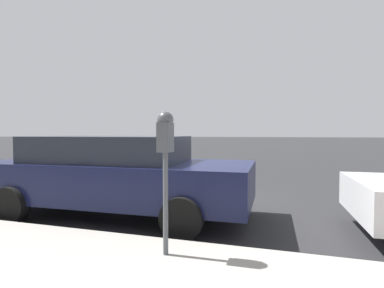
# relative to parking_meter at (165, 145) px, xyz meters

# --- Properties ---
(ground_plane) EXTENTS (220.00, 220.00, 0.00)m
(ground_plane) POSITION_rel_parking_meter_xyz_m (2.70, 0.84, -1.42)
(ground_plane) COLOR #2B2B2D
(parking_meter) EXTENTS (0.21, 0.19, 1.66)m
(parking_meter) POSITION_rel_parking_meter_xyz_m (0.00, 0.00, 0.00)
(parking_meter) COLOR #4C5156
(parking_meter) RESTS_ON sidewalk
(car_navy) EXTENTS (2.22, 4.99, 1.50)m
(car_navy) POSITION_rel_parking_meter_xyz_m (1.76, 1.70, -0.62)
(car_navy) COLOR #14193D
(car_navy) RESTS_ON ground_plane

